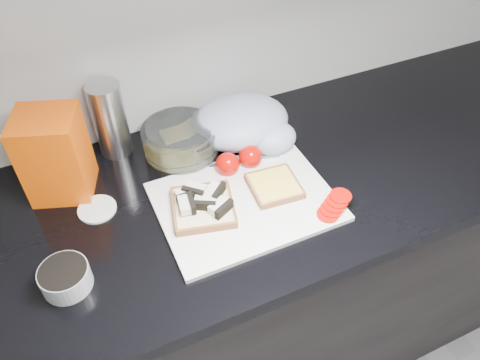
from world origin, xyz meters
The scene contains 14 objects.
base_cabinet centered at (0.00, 1.20, 0.43)m, with size 3.50×0.60×0.86m, color black.
countertop centered at (0.00, 1.20, 0.88)m, with size 3.50×0.64×0.04m, color black.
cutting_board centered at (0.13, 1.13, 0.91)m, with size 0.40×0.30×0.01m, color silver.
bread_left centered at (0.03, 1.15, 0.93)m, with size 0.17×0.17×0.04m.
bread_right centered at (0.21, 1.14, 0.92)m, with size 0.13×0.13×0.02m.
tomato_slices centered at (0.30, 1.03, 0.92)m, with size 0.11×0.09×0.02m.
knife centered at (0.21, 1.25, 0.91)m, with size 0.18×0.06×0.01m.
seed_tub centered at (-0.28, 1.08, 0.93)m, with size 0.10×0.10×0.05m.
tub_lid centered at (-0.18, 1.26, 0.90)m, with size 0.09×0.09×0.01m, color silver.
glass_bowl centered at (0.06, 1.36, 0.94)m, with size 0.19×0.19×0.08m.
bread_bag centered at (-0.24, 1.36, 1.01)m, with size 0.13×0.12×0.21m, color #FD5104.
steel_canister centered at (-0.09, 1.45, 1.00)m, with size 0.08×0.08×0.20m, color #B7B7BC.
grocery_bag centered at (0.23, 1.34, 0.95)m, with size 0.27×0.25×0.11m.
whole_tomatoes centered at (0.17, 1.25, 0.93)m, with size 0.12×0.06×0.06m.
Camera 1 is at (-0.19, 0.47, 1.70)m, focal length 35.00 mm.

